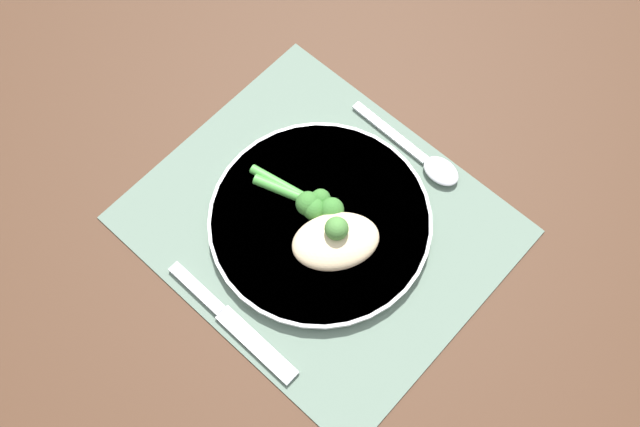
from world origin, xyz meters
TOP-DOWN VIEW (x-y plane):
  - ground_plane at (0.00, 0.00)m, footprint 3.00×3.00m
  - placemat at (0.00, 0.00)m, footprint 0.41×0.35m
  - plate at (0.00, 0.00)m, footprint 0.27×0.27m
  - chicken_fillet at (-0.04, 0.01)m, footprint 0.12×0.12m
  - pesto_dollop_primary at (-0.03, 0.01)m, footprint 0.03×0.03m
  - broccoli_stalk_left at (0.01, -0.01)m, footprint 0.12×0.05m
  - broccoli_stalk_right at (0.02, -0.00)m, footprint 0.11×0.05m
  - knife at (-0.00, 0.16)m, footprint 0.19×0.02m
  - spoon at (-0.05, -0.15)m, footprint 0.17×0.04m

SIDE VIEW (x-z plane):
  - ground_plane at x=0.00m, z-range 0.00..0.00m
  - placemat at x=0.00m, z-range 0.00..0.00m
  - knife at x=0.00m, z-range 0.00..0.01m
  - spoon at x=-0.05m, z-range 0.00..0.02m
  - plate at x=0.00m, z-range 0.01..0.02m
  - broccoli_stalk_left at x=0.01m, z-range 0.01..0.04m
  - broccoli_stalk_right at x=0.02m, z-range 0.02..0.05m
  - chicken_fillet at x=-0.04m, z-range 0.02..0.05m
  - pesto_dollop_primary at x=-0.03m, z-range 0.04..0.07m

